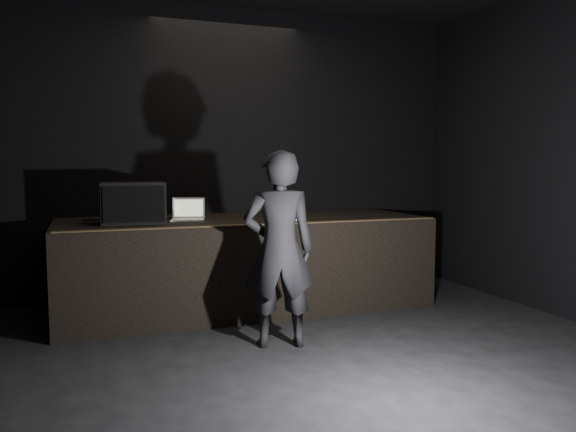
% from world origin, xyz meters
% --- Properties ---
extents(ground, '(7.00, 7.00, 0.00)m').
position_xyz_m(ground, '(0.00, 0.00, 0.00)').
color(ground, black).
rests_on(ground, ground).
extents(room_walls, '(6.10, 7.10, 3.52)m').
position_xyz_m(room_walls, '(0.00, 0.00, 2.02)').
color(room_walls, black).
rests_on(room_walls, ground).
extents(stage_riser, '(4.00, 1.50, 1.00)m').
position_xyz_m(stage_riser, '(0.00, 2.73, 0.50)').
color(stage_riser, black).
rests_on(stage_riser, ground).
extents(riser_lip, '(3.92, 0.10, 0.01)m').
position_xyz_m(riser_lip, '(0.00, 2.02, 1.01)').
color(riser_lip, brown).
rests_on(riser_lip, stage_riser).
extents(stage_monitor, '(0.66, 0.50, 0.42)m').
position_xyz_m(stage_monitor, '(-1.20, 2.59, 1.21)').
color(stage_monitor, black).
rests_on(stage_monitor, stage_riser).
extents(cable, '(0.95, 0.07, 0.02)m').
position_xyz_m(cable, '(-1.23, 3.00, 1.01)').
color(cable, black).
rests_on(cable, stage_riser).
extents(laptop, '(0.41, 0.39, 0.24)m').
position_xyz_m(laptop, '(-0.63, 2.72, 1.06)').
color(laptop, silver).
rests_on(laptop, stage_riser).
extents(beer_can, '(0.06, 0.06, 0.15)m').
position_xyz_m(beer_can, '(-1.00, 2.62, 1.08)').
color(beer_can, silver).
rests_on(beer_can, stage_riser).
extents(plastic_cup, '(0.09, 0.09, 0.11)m').
position_xyz_m(plastic_cup, '(-0.40, 2.76, 1.05)').
color(plastic_cup, white).
rests_on(plastic_cup, stage_riser).
extents(wii_remote, '(0.09, 0.15, 0.03)m').
position_xyz_m(wii_remote, '(0.41, 2.28, 1.01)').
color(wii_remote, white).
rests_on(wii_remote, stage_riser).
extents(person, '(0.70, 0.54, 1.72)m').
position_xyz_m(person, '(-0.09, 1.29, 0.86)').
color(person, black).
rests_on(person, ground).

